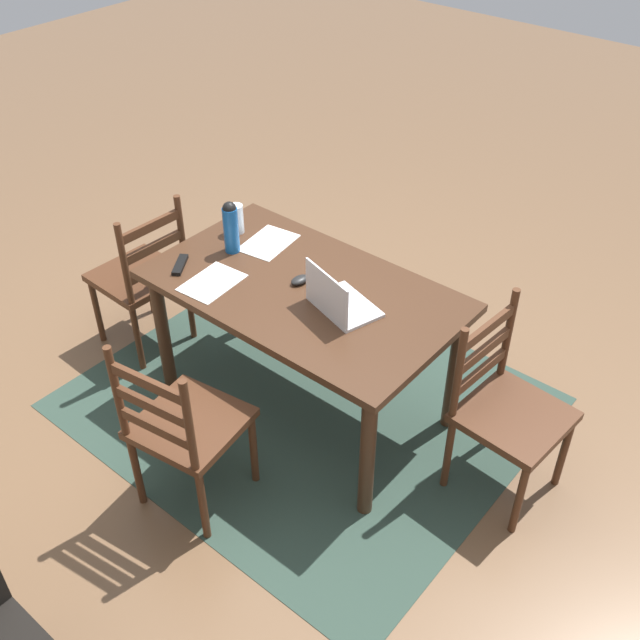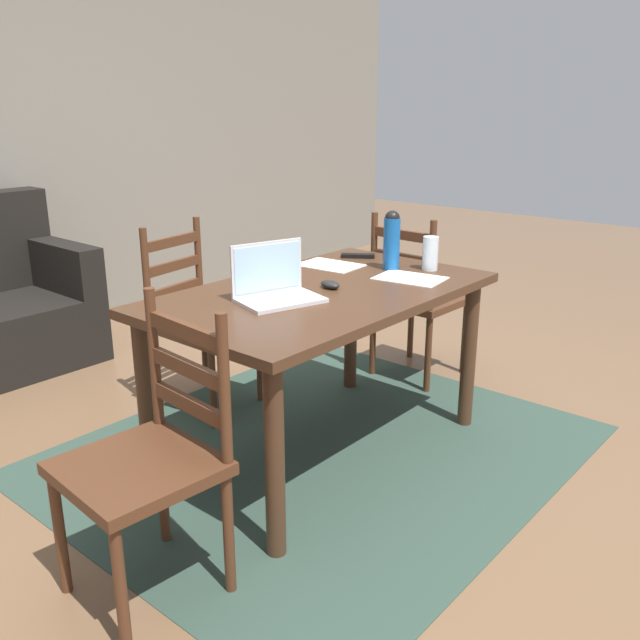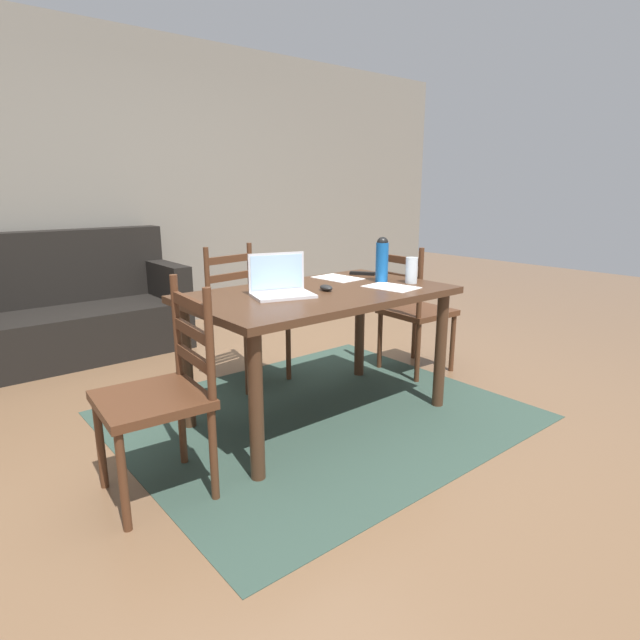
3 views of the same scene
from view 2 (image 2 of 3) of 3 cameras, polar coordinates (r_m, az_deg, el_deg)
ground_plane at (r=3.19m, az=0.13°, el=-10.83°), size 14.00×14.00×0.00m
area_rug at (r=3.19m, az=0.13°, el=-10.78°), size 2.24×1.92×0.01m
wall_back at (r=4.98m, az=-24.97°, el=14.18°), size 8.00×0.12×2.70m
dining_table at (r=2.93m, az=0.14°, el=0.67°), size 1.50×0.88×0.77m
chair_right_far at (r=3.89m, az=8.07°, el=1.76°), size 0.45×0.45×0.95m
chair_far_head at (r=3.54m, az=-10.00°, el=0.02°), size 0.50×0.50×0.95m
chair_left_near at (r=2.23m, az=-14.03°, el=-11.27°), size 0.47×0.47×0.95m
laptop at (r=2.74m, az=-3.81°, el=2.88°), size 0.37×0.30×0.23m
water_bottle at (r=3.24m, az=6.00°, el=6.73°), size 0.08×0.08×0.28m
drinking_glass at (r=3.26m, az=9.19°, el=5.51°), size 0.07×0.07×0.16m
computer_mouse at (r=2.91m, az=0.85°, el=2.98°), size 0.07×0.11×0.03m
tv_remote at (r=3.50m, az=3.17°, el=5.37°), size 0.13×0.17×0.02m
paper_stack_left at (r=3.10m, az=7.52°, el=3.48°), size 0.25×0.32×0.00m
paper_stack_right at (r=3.32m, az=0.83°, el=4.60°), size 0.23×0.31×0.00m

